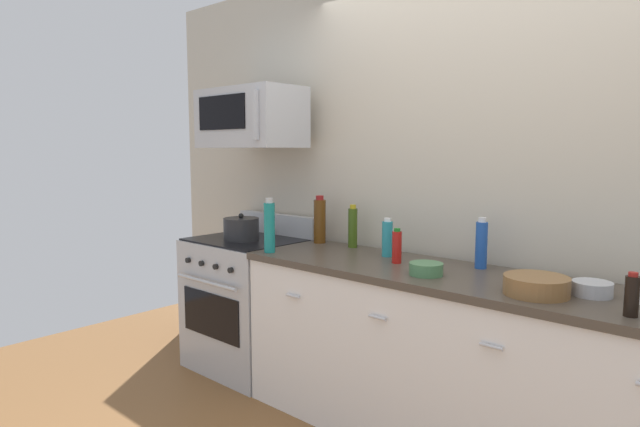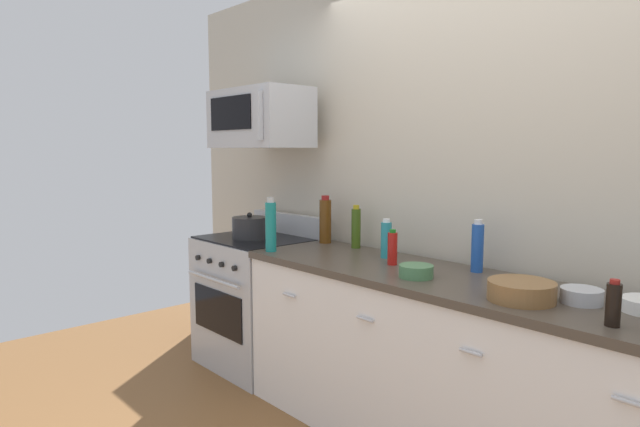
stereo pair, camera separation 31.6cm
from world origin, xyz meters
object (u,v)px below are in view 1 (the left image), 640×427
bottle_sparkling_teal (269,227)px  stockpot (241,229)px  bottle_hot_sauce_red (397,247)px  bottle_soy_sauce_dark (632,296)px  bottle_soda_blue (481,244)px  bottle_wine_amber (320,220)px  bowl_steel_prep (592,288)px  bottle_olive_oil (353,227)px  microwave (251,118)px  range_oven (248,302)px  bottle_dish_soap (387,238)px  bowl_green_glaze (426,269)px  bowl_wooden_salad (536,285)px

bottle_sparkling_teal → stockpot: bottle_sparkling_teal is taller
bottle_hot_sauce_red → bottle_soy_sauce_dark: 1.20m
bottle_soda_blue → bottle_wine_amber: size_ratio=0.85×
bowl_steel_prep → bottle_olive_oil: bearing=171.7°
microwave → bowl_steel_prep: bearing=-0.6°
range_oven → bottle_wine_amber: 0.80m
bottle_wine_amber → bottle_sparkling_teal: bearing=-90.7°
bowl_steel_prep → bottle_sparkling_teal: bearing=-171.8°
bottle_dish_soap → bottle_soda_blue: bearing=6.9°
bottle_soda_blue → bowl_green_glaze: bottle_soda_blue is taller
bottle_sparkling_teal → bowl_green_glaze: size_ratio=1.98×
bottle_hot_sauce_red → bottle_sparkling_teal: 0.79m
microwave → stockpot: microwave is taller
bottle_olive_oil → bottle_soda_blue: size_ratio=1.02×
bowl_wooden_salad → stockpot: (-2.02, 0.07, 0.03)m
bottle_soda_blue → bowl_steel_prep: bearing=-17.5°
range_oven → stockpot: (0.00, -0.05, 0.53)m
bowl_steel_prep → bottle_dish_soap: bearing=174.0°
microwave → bottle_olive_oil: size_ratio=2.73×
bottle_dish_soap → bowl_green_glaze: (0.41, -0.26, -0.07)m
microwave → bottle_sparkling_teal: microwave is taller
bottle_dish_soap → bottle_sparkling_teal: bottle_sparkling_teal is taller
microwave → bottle_hot_sauce_red: bearing=-1.1°
bottle_hot_sauce_red → bottle_soy_sauce_dark: bottle_hot_sauce_red is taller
bottle_hot_sauce_red → bowl_wooden_salad: bearing=-10.2°
bottle_wine_amber → stockpot: 0.56m
bowl_wooden_salad → stockpot: 2.03m
bottle_dish_soap → bottle_wine_amber: bearing=172.3°
range_oven → bowl_wooden_salad: (2.02, -0.12, 0.49)m
bottle_dish_soap → bottle_soda_blue: 0.55m
bottle_hot_sauce_red → bowl_wooden_salad: size_ratio=0.71×
bowl_wooden_salad → bowl_steel_prep: bowl_wooden_salad is taller
range_oven → bowl_wooden_salad: bearing=-3.5°
bottle_soy_sauce_dark → bowl_wooden_salad: size_ratio=0.62×
bowl_green_glaze → bottle_soda_blue: bearing=67.4°
bottle_dish_soap → stockpot: bearing=-169.9°
bottle_soy_sauce_dark → bowl_steel_prep: (-0.19, 0.21, -0.05)m
bottle_sparkling_teal → bowl_steel_prep: 1.76m
range_oven → bottle_dish_soap: bottle_dish_soap is taller
bottle_wine_amber → bowl_steel_prep: bottle_wine_amber is taller
bottle_soy_sauce_dark → bottle_wine_amber: (-1.92, 0.41, 0.07)m
bottle_olive_oil → bottle_soda_blue: bottle_olive_oil is taller
bottle_sparkling_teal → bowl_wooden_salad: bottle_sparkling_teal is taller
bottle_dish_soap → bottle_sparkling_teal: (-0.60, -0.37, 0.05)m
stockpot → bottle_hot_sauce_red: bearing=3.5°
bowl_green_glaze → bottle_dish_soap: bearing=147.9°
bottle_soda_blue → microwave: bearing=-174.3°
bottle_soda_blue → bottle_wine_amber: 1.14m
bowl_green_glaze → microwave: bearing=173.7°
range_oven → bottle_soy_sauce_dark: bearing=-4.6°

